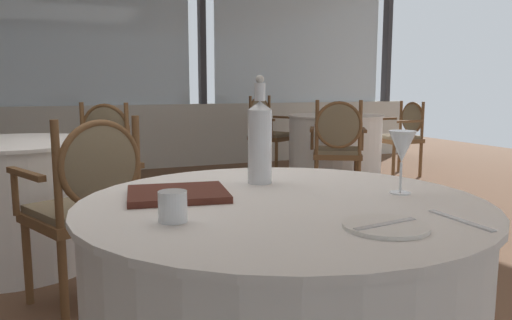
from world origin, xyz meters
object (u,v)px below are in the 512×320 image
object	(u,v)px
water_tumbler	(173,206)
side_plate	(386,226)
dining_chair_0_2	(98,154)
dining_chair_1_2	(267,128)
wine_glass	(402,148)
dining_chair_0_1	(89,197)
dining_chair_1_0	(338,142)
water_bottle	(260,140)
dining_chair_1_1	(403,132)
menu_book	(178,194)

from	to	relation	value
water_tumbler	side_plate	bearing A→B (deg)	-29.63
side_plate	water_tumbler	bearing A→B (deg)	150.37
dining_chair_0_2	dining_chair_1_2	world-z (taller)	dining_chair_1_2
wine_glass	dining_chair_1_2	distance (m)	4.85
dining_chair_0_1	dining_chair_1_2	bearing A→B (deg)	-59.22
dining_chair_1_0	dining_chair_1_2	xyz separation A→B (m)	(0.01, 1.69, 0.01)
side_plate	wine_glass	bearing A→B (deg)	46.67
side_plate	water_bottle	xyz separation A→B (m)	(-0.05, 0.62, 0.14)
dining_chair_1_1	dining_chair_1_2	distance (m)	1.68
side_plate	menu_book	xyz separation A→B (m)	(-0.37, 0.52, 0.01)
dining_chair_0_1	dining_chair_1_2	size ratio (longest dim) A/B	0.98
dining_chair_0_2	dining_chair_1_1	size ratio (longest dim) A/B	1.06
water_bottle	menu_book	xyz separation A→B (m)	(-0.32, -0.11, -0.14)
water_bottle	dining_chair_0_2	bearing A→B (deg)	96.54
side_plate	menu_book	world-z (taller)	menu_book
side_plate	dining_chair_1_0	size ratio (longest dim) A/B	0.21
dining_chair_0_2	dining_chair_1_0	distance (m)	2.21
wine_glass	dining_chair_1_2	bearing A→B (deg)	70.78
dining_chair_0_2	menu_book	bearing A→B (deg)	36.53
side_plate	dining_chair_0_1	bearing A→B (deg)	109.34
dining_chair_1_0	dining_chair_1_1	size ratio (longest dim) A/B	1.06
water_bottle	dining_chair_0_2	world-z (taller)	water_bottle
menu_book	dining_chair_1_2	xyz separation A→B (m)	(2.24, 4.35, -0.20)
water_tumbler	dining_chair_1_2	distance (m)	5.17
menu_book	dining_chair_1_1	size ratio (longest dim) A/B	0.32
side_plate	dining_chair_1_2	size ratio (longest dim) A/B	0.21
dining_chair_0_2	dining_chair_0_1	bearing A→B (deg)	29.92
side_plate	dining_chair_0_1	distance (m)	1.67
dining_chair_0_1	dining_chair_1_1	bearing A→B (deg)	-80.58
water_bottle	water_tumbler	world-z (taller)	water_bottle
dining_chair_0_1	dining_chair_1_1	distance (m)	4.59
water_tumbler	dining_chair_0_1	distance (m)	1.33
water_tumbler	dining_chair_0_2	bearing A→B (deg)	88.05
water_tumbler	menu_book	xyz separation A→B (m)	(0.08, 0.26, -0.03)
wine_glass	dining_chair_1_0	distance (m)	3.31
wine_glass	side_plate	bearing A→B (deg)	-133.33
water_bottle	dining_chair_1_0	distance (m)	3.22
water_bottle	dining_chair_1_0	size ratio (longest dim) A/B	0.38
water_bottle	menu_book	world-z (taller)	water_bottle
dining_chair_0_2	dining_chair_1_1	distance (m)	3.76
dining_chair_0_1	dining_chair_0_2	world-z (taller)	dining_chair_0_2
dining_chair_0_1	dining_chair_1_1	xyz separation A→B (m)	(3.87, 2.46, -0.02)
water_bottle	dining_chair_0_2	size ratio (longest dim) A/B	0.38
dining_chair_0_2	side_plate	bearing A→B (deg)	43.21
dining_chair_0_2	water_bottle	bearing A→B (deg)	43.54
wine_glass	dining_chair_1_0	xyz separation A→B (m)	(1.58, 2.88, -0.35)
water_bottle	wine_glass	distance (m)	0.47
water_tumbler	dining_chair_0_1	xyz separation A→B (m)	(-0.10, 1.31, -0.24)
dining_chair_0_1	dining_chair_0_2	bearing A→B (deg)	-30.08
menu_book	dining_chair_1_0	distance (m)	3.48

